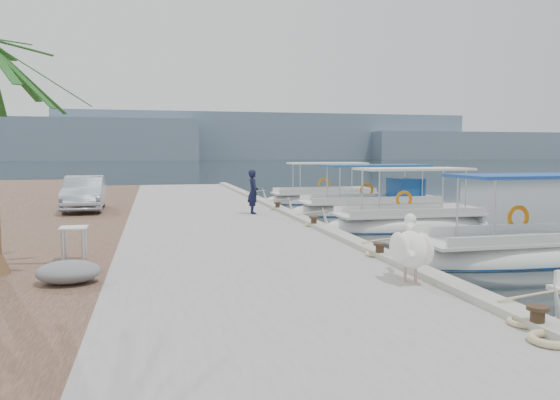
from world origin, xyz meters
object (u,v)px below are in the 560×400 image
object	(u,v)px
fishing_caique_b	(532,256)
fishing_caique_e	(324,200)
parked_car	(84,193)
fishing_caique_d	(372,209)
fishing_caique_c	(408,226)
pelican	(411,248)
fisherman	(253,192)

from	to	relation	value
fishing_caique_b	fishing_caique_e	bearing A→B (deg)	91.02
fishing_caique_e	parked_car	world-z (taller)	fishing_caique_e
fishing_caique_d	parked_car	distance (m)	12.46
fishing_caique_c	pelican	distance (m)	10.47
fishing_caique_b	fisherman	xyz separation A→B (m)	(-5.90, 7.87, 1.20)
pelican	parked_car	world-z (taller)	parked_car
fishing_caique_d	fishing_caique_b	bearing A→B (deg)	-91.13
fishing_caique_e	fishing_caique_c	bearing A→B (deg)	-91.11
fishing_caique_c	fisherman	size ratio (longest dim) A/B	4.02
fishing_caique_d	fisherman	xyz separation A→B (m)	(-6.13, -3.30, 1.14)
fishing_caique_c	parked_car	xyz separation A→B (m)	(-11.68, 4.52, 1.06)
fishing_caique_b	fishing_caique_d	size ratio (longest dim) A/B	0.97
fishing_caique_d	pelican	world-z (taller)	fishing_caique_d
fishing_caique_d	fishing_caique_e	bearing A→B (deg)	95.30
fisherman	parked_car	size ratio (longest dim) A/B	0.40
fishing_caique_b	fishing_caique_c	size ratio (longest dim) A/B	1.15
fisherman	parked_car	world-z (taller)	fisherman
fishing_caique_b	fishing_caique_e	size ratio (longest dim) A/B	1.08
fishing_caique_c	fishing_caique_d	bearing A→B (deg)	81.94
parked_car	fishing_caique_c	bearing A→B (deg)	-23.17
fishing_caique_b	fishing_caique_d	bearing A→B (deg)	88.87
fishing_caique_b	pelican	xyz separation A→B (m)	(-5.10, -3.31, 0.98)
pelican	fishing_caique_e	bearing A→B (deg)	76.54
fisherman	pelican	bearing A→B (deg)	-178.81
fishing_caique_b	parked_car	xyz separation A→B (m)	(-12.18, 10.57, 1.06)
fishing_caique_c	fishing_caique_d	world-z (taller)	same
pelican	fishing_caique_c	bearing A→B (deg)	63.84
parked_car	fishing_caique_e	bearing A→B (deg)	25.50
parked_car	fishing_caique_b	bearing A→B (deg)	-42.94
fishing_caique_b	parked_car	size ratio (longest dim) A/B	1.84
fisherman	parked_car	xyz separation A→B (m)	(-6.28, 2.70, -0.14)
fishing_caique_c	fishing_caique_b	bearing A→B (deg)	-85.23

